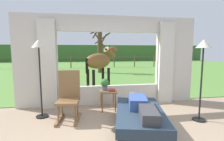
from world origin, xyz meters
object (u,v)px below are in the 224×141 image
Objects in this scene: horse at (100,61)px; side_table at (108,94)px; floor_lamp_left at (39,55)px; book_stack at (112,90)px; potted_plant at (105,84)px; pasture_tree at (100,49)px; recliner_sofa at (140,119)px; reclining_person at (141,105)px; rocking_chair at (69,96)px; floor_lamp_right at (203,56)px.

side_table is at bearing -40.40° from horse.
book_stack is at bearing 5.28° from floor_lamp_left.
pasture_tree reaches higher than potted_plant.
book_stack is at bearing 120.50° from recliner_sofa.
reclining_person is at bearing -32.95° from horse.
floor_lamp_left is (-2.09, 1.00, 1.25)m from recliner_sofa.
recliner_sofa is 8.85m from pasture_tree.
horse is (-0.00, 2.30, 0.73)m from side_table.
potted_plant is (-0.55, 1.27, 0.48)m from recliner_sofa.
floor_lamp_left is (-0.65, 0.22, 0.93)m from rocking_chair.
floor_lamp_left is at bearing -174.72° from book_stack.
reclining_person is 0.83× the size of horse.
potted_plant is (0.89, 0.49, 0.16)m from rocking_chair.
potted_plant is at bearing 125.09° from reclining_person.
floor_lamp_left is 8.01m from pasture_tree.
side_table is (-0.47, 1.21, 0.21)m from recliner_sofa.
rocking_chair is at bearing 162.51° from reclining_person.
recliner_sofa is 0.31m from reclining_person.
floor_lamp_left is at bearing 167.52° from rocking_chair.
side_table is 2.42m from floor_lamp_right.
horse is (0.96, 2.73, 0.61)m from rocking_chair.
rocking_chair reaches higher than reclining_person.
horse is (-0.47, 3.56, 0.63)m from reclining_person.
recliner_sofa is at bearing -72.02° from book_stack.
rocking_chair is at bearing -59.90° from horse.
recliner_sofa is at bearing -25.52° from floor_lamp_left.
recliner_sofa is 1.07× the size of horse.
reclining_person is at bearing -26.60° from floor_lamp_left.
rocking_chair is 2.96m from horse.
floor_lamp_right reaches higher than potted_plant.
pasture_tree is at bearing 87.24° from book_stack.
reclining_person is 0.79× the size of floor_lamp_right.
floor_lamp_left reaches higher than side_table.
floor_lamp_left is 3.00m from horse.
book_stack is at bearing -30.71° from side_table.
horse reaches higher than rocking_chair.
pasture_tree reaches higher than recliner_sofa.
rocking_chair is at bearing -151.05° from potted_plant.
rocking_chair is 0.34× the size of pasture_tree.
rocking_chair is at bearing -156.00° from side_table.
rocking_chair is 0.62× the size of floor_lamp_right.
book_stack is (-0.37, 1.20, 0.03)m from reclining_person.
reclining_person is at bearing -24.15° from rocking_chair.
recliner_sofa is at bearing -22.66° from rocking_chair.
side_table is at bearing -36.87° from potted_plant.
recliner_sofa is 1.95m from floor_lamp_right.
floor_lamp_left is at bearing 167.76° from floor_lamp_right.
book_stack is 2.43m from horse.
floor_lamp_right is 3.84m from horse.
floor_lamp_left reaches higher than recliner_sofa.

